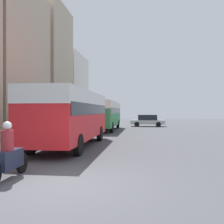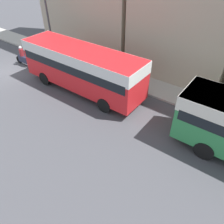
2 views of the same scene
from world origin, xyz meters
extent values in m
plane|color=#47474C|center=(0.00, 0.00, 0.00)|extent=(120.00, 120.00, 0.00)
cube|color=#B2ADA3|center=(-5.10, 0.00, 0.07)|extent=(2.20, 120.00, 0.15)
cube|color=red|center=(-1.86, 7.14, 1.81)|extent=(2.48, 9.22, 2.62)
cube|color=white|center=(-1.86, 7.14, 2.73)|extent=(2.51, 9.26, 0.79)
cube|color=black|center=(-1.86, 7.14, 2.14)|extent=(2.53, 8.85, 0.58)
cylinder|color=black|center=(-3.00, 10.00, 0.50)|extent=(0.28, 1.00, 1.00)
cylinder|color=black|center=(-0.72, 10.00, 0.50)|extent=(0.28, 1.00, 1.00)
cylinder|color=black|center=(-3.00, 4.29, 0.50)|extent=(0.28, 1.00, 1.00)
cylinder|color=black|center=(-0.72, 4.29, 0.50)|extent=(0.28, 1.00, 1.00)
cylinder|color=black|center=(-2.92, 16.30, 0.50)|extent=(0.28, 1.00, 1.00)
cylinder|color=black|center=(-0.68, 16.30, 0.50)|extent=(0.28, 1.00, 1.00)
cube|color=#1E2338|center=(-1.78, 0.25, 0.59)|extent=(0.38, 1.10, 0.55)
cylinder|color=black|center=(-1.78, 1.05, 0.32)|extent=(0.10, 0.64, 0.64)
cylinder|color=black|center=(-1.78, -0.55, 0.32)|extent=(0.12, 0.64, 0.64)
cylinder|color=maroon|center=(-1.78, 0.15, 1.17)|extent=(0.36, 0.36, 0.60)
sphere|color=silver|center=(-1.78, 0.15, 1.60)|extent=(0.26, 0.26, 0.26)
cylinder|color=#232838|center=(-4.95, 6.98, 0.57)|extent=(0.31, 0.31, 0.83)
cylinder|color=#33477F|center=(-4.95, 6.98, 1.33)|extent=(0.39, 0.39, 0.70)
sphere|color=tan|center=(-4.95, 6.98, 1.79)|extent=(0.23, 0.23, 0.23)
cylinder|color=#47474C|center=(-4.35, 1.20, 2.68)|extent=(0.16, 0.16, 5.06)
camera|label=1|loc=(2.17, -6.75, 2.03)|focal=40.00mm
camera|label=2|loc=(7.94, 17.01, 8.65)|focal=35.00mm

